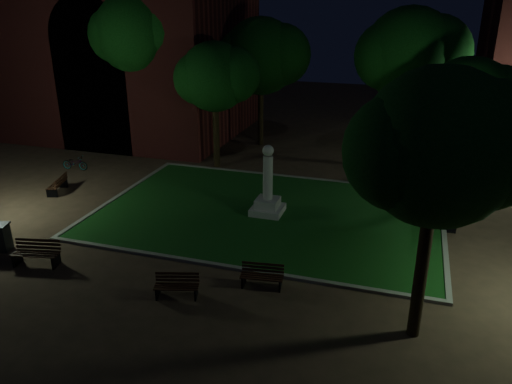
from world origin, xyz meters
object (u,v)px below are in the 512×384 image
Objects in this scene: bench_near_left at (177,286)px; bench_west_near at (37,254)px; monument at (268,195)px; bicycle at (75,163)px; bench_left_side at (58,185)px; bench_far_side at (375,174)px; trash_bin at (1,237)px; bench_near_right at (262,276)px; bench_right_side at (447,215)px.

bench_west_near reaches higher than bench_near_left.
monument is 12.60m from bicycle.
monument is 10.90m from bench_left_side.
bench_far_side is (4.24, 5.90, -0.52)m from monument.
bench_west_near is 1.64× the size of trash_bin.
bench_west_near is at bearing -134.61° from monument.
bench_near_right is (2.50, 1.44, 0.00)m from bench_near_left.
bench_right_side is at bearing 28.74° from bench_near_left.
bench_west_near is (-5.86, 0.37, 0.07)m from bench_near_left.
bench_near_left is at bearing -6.33° from trash_bin.
monument is 7.38m from bench_near_left.
monument reaches higher than bench_right_side.
monument is 1.93× the size of bench_left_side.
bench_near_left is at bearing -97.62° from monument.
trash_bin is (-13.15, -12.31, 0.13)m from bench_far_side.
bench_far_side is at bearing 54.28° from monument.
bench_near_left is 7.99m from trash_bin.
bench_left_side is at bearing -161.43° from bicycle.
bench_right_side is 18.31m from trash_bin.
bench_right_side reaches higher than bench_left_side.
monument reaches higher than trash_bin.
monument reaches higher than bench_near_left.
bench_far_side reaches higher than bench_near_right.
bench_west_near is 1.09× the size of bench_left_side.
trash_bin is (-2.08, 0.52, 0.11)m from bench_west_near.
bench_west_near is (-6.84, -6.93, -0.51)m from monument.
bench_left_side is (-10.88, -0.54, -0.55)m from monument.
bench_near_left is at bearing 38.84° from bench_left_side.
bench_far_side is 1.13× the size of bicycle.
bench_near_left is (-0.98, -7.30, -0.58)m from monument.
bench_west_near is 16.95m from bench_far_side.
bench_far_side is 16.82m from bicycle.
bench_west_near is at bearing 160.44° from bench_near_left.
bench_west_near is 2.14m from trash_bin.
trash_bin is (1.96, -5.88, 0.15)m from bench_left_side.
bench_right_side is 1.66× the size of trash_bin.
bicycle is (-1.41, 3.29, -0.00)m from bench_left_side.
bench_west_near is at bearing -155.24° from bicycle.
monument is at bearing 33.57° from bench_west_near.
monument is 9.75m from bench_west_near.
trash_bin reaches higher than bench_left_side.
bench_right_side is (8.67, 8.59, 0.09)m from bench_near_left.
monument is 7.28m from bench_far_side.
bench_near_left is at bearing 134.34° from bench_right_side.
bench_right_side is (7.69, 1.29, -0.49)m from monument.
monument reaches higher than bench_left_side.
bench_right_side reaches higher than bicycle.
bench_far_side is (15.12, 6.43, 0.03)m from bench_left_side.
bench_left_side is (-12.40, 5.32, 0.03)m from bench_near_right.
bench_near_left is 0.84× the size of bench_right_side.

